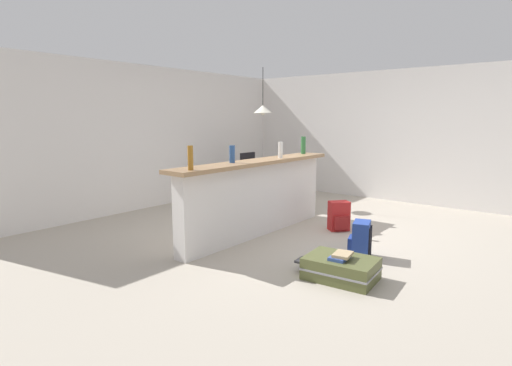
% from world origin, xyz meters
% --- Properties ---
extents(ground_plane, '(13.00, 13.00, 0.05)m').
position_xyz_m(ground_plane, '(0.00, 0.00, -0.03)').
color(ground_plane, '#ADA393').
extents(wall_back, '(6.60, 0.10, 2.50)m').
position_xyz_m(wall_back, '(0.00, 3.05, 1.25)').
color(wall_back, silver).
rests_on(wall_back, ground_plane).
extents(wall_right, '(0.10, 6.00, 2.50)m').
position_xyz_m(wall_right, '(3.05, 0.30, 1.25)').
color(wall_right, silver).
rests_on(wall_right, ground_plane).
extents(partition_half_wall, '(2.80, 0.20, 0.98)m').
position_xyz_m(partition_half_wall, '(-0.46, 0.41, 0.49)').
color(partition_half_wall, silver).
rests_on(partition_half_wall, ground_plane).
extents(bar_countertop, '(2.96, 0.40, 0.05)m').
position_xyz_m(bar_countertop, '(-0.46, 0.41, 1.01)').
color(bar_countertop, '#93704C').
rests_on(bar_countertop, partition_half_wall).
extents(bottle_amber, '(0.06, 0.06, 0.27)m').
position_xyz_m(bottle_amber, '(-1.73, 0.33, 1.17)').
color(bottle_amber, '#9E661E').
rests_on(bottle_amber, bar_countertop).
extents(bottle_blue, '(0.07, 0.07, 0.22)m').
position_xyz_m(bottle_blue, '(-0.90, 0.46, 1.14)').
color(bottle_blue, '#284C89').
rests_on(bottle_blue, bar_countertop).
extents(bottle_white, '(0.06, 0.06, 0.23)m').
position_xyz_m(bottle_white, '(-0.03, 0.33, 1.15)').
color(bottle_white, silver).
rests_on(bottle_white, bar_countertop).
extents(bottle_green, '(0.07, 0.07, 0.27)m').
position_xyz_m(bottle_green, '(0.78, 0.46, 1.17)').
color(bottle_green, '#2D6B38').
rests_on(bottle_green, bar_countertop).
extents(dining_table, '(1.10, 0.80, 0.74)m').
position_xyz_m(dining_table, '(1.26, 1.64, 0.65)').
color(dining_table, brown).
rests_on(dining_table, ground_plane).
extents(dining_chair_near_partition, '(0.45, 0.45, 0.93)m').
position_xyz_m(dining_chair_near_partition, '(1.17, 1.08, 0.52)').
color(dining_chair_near_partition, black).
rests_on(dining_chair_near_partition, ground_plane).
extents(dining_chair_far_side, '(0.41, 0.41, 0.93)m').
position_xyz_m(dining_chair_far_side, '(1.34, 2.18, 0.52)').
color(dining_chair_far_side, black).
rests_on(dining_chair_far_side, ground_plane).
extents(pendant_lamp, '(0.34, 0.34, 0.86)m').
position_xyz_m(pendant_lamp, '(1.23, 1.63, 1.76)').
color(pendant_lamp, black).
extents(suitcase_flat_olive, '(0.55, 0.85, 0.22)m').
position_xyz_m(suitcase_flat_olive, '(-1.17, -1.23, 0.11)').
color(suitcase_flat_olive, '#51562D').
rests_on(suitcase_flat_olive, ground_plane).
extents(backpack_red, '(0.34, 0.34, 0.42)m').
position_xyz_m(backpack_red, '(0.44, -0.38, 0.20)').
color(backpack_red, red).
rests_on(backpack_red, ground_plane).
extents(backpack_blue, '(0.32, 0.30, 0.42)m').
position_xyz_m(backpack_blue, '(-0.43, -1.10, 0.20)').
color(backpack_blue, '#233D93').
rests_on(backpack_blue, ground_plane).
extents(book_stack, '(0.26, 0.21, 0.06)m').
position_xyz_m(book_stack, '(-1.21, -1.24, 0.25)').
color(book_stack, '#334C99').
rests_on(book_stack, suitcase_flat_olive).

